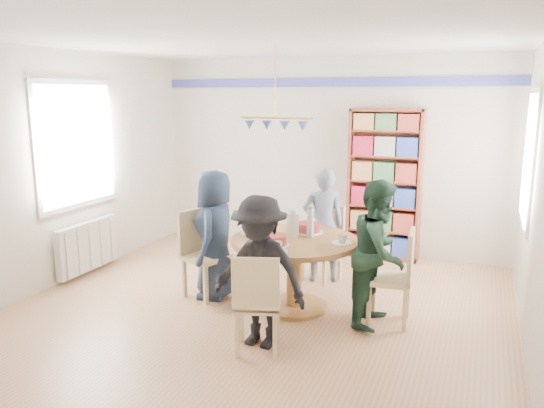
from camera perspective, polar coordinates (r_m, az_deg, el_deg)
The scene contains 14 objects.
ground at distance 5.57m, azimuth -1.57°, elevation -11.42°, with size 5.00×5.00×0.00m, color tan.
room_shell at distance 6.05m, azimuth -0.64°, elevation 6.59°, with size 5.00×5.00×5.00m.
radiator at distance 6.95m, azimuth -19.19°, elevation -4.30°, with size 0.12×1.00×0.60m.
dining_table at distance 5.46m, azimuth 2.44°, elevation -5.70°, with size 1.30×1.30×0.75m.
chair_left at distance 5.87m, azimuth -7.65°, elevation -4.82°, with size 0.54×0.54×0.96m.
chair_right at distance 5.25m, azimuth 13.41°, elevation -7.23°, with size 0.44×0.44×0.93m.
chair_far at distance 6.38m, azimuth 5.72°, elevation -3.75°, with size 0.50×0.50×0.90m.
chair_near at distance 4.54m, azimuth -1.65°, elevation -10.25°, with size 0.50×0.50×0.89m.
person_left at distance 5.77m, azimuth -6.15°, elevation -3.28°, with size 0.69×0.45×1.40m, color #192538.
person_right at distance 5.17m, azimuth 11.45°, elevation -5.19°, with size 0.69×0.54×1.41m, color #193224.
person_far at distance 6.26m, azimuth 5.50°, elevation -2.28°, with size 0.50×0.33×1.36m, color gray.
person_near at distance 4.64m, azimuth -1.33°, elevation -7.33°, with size 0.87×0.50×1.35m, color black.
bookshelf at distance 7.24m, azimuth 12.01°, elevation 1.92°, with size 0.96×0.29×2.01m.
tableware at distance 5.42m, azimuth 2.30°, elevation -2.95°, with size 1.19×1.19×0.31m.
Camera 1 is at (2.05, -4.69, 2.19)m, focal length 35.00 mm.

